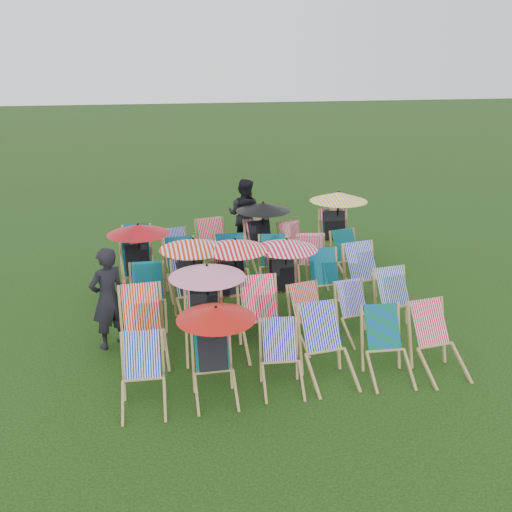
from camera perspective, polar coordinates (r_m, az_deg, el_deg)
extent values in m
plane|color=black|center=(9.70, 0.82, -5.86)|extent=(100.00, 100.00, 0.00)
cube|color=#0827AB|center=(7.36, -11.31, -9.66)|extent=(0.46, 0.35, 0.53)
cube|color=#0B7443|center=(7.42, -4.44, -9.20)|extent=(0.44, 0.33, 0.52)
cube|color=black|center=(7.38, -4.40, -9.37)|extent=(0.37, 0.38, 0.54)
sphere|color=tan|center=(7.33, -4.54, -7.07)|extent=(0.19, 0.19, 0.19)
cylinder|color=black|center=(7.24, -3.98, -7.79)|extent=(0.03, 0.03, 0.64)
cone|color=red|center=(7.12, -4.03, -5.71)|extent=(1.00, 1.00, 0.15)
cube|color=#09079E|center=(7.63, 2.33, -8.34)|extent=(0.46, 0.36, 0.52)
cube|color=#0711A4|center=(7.83, 6.48, -6.99)|extent=(0.53, 0.41, 0.60)
cube|color=#0A6C36|center=(8.04, 12.53, -6.95)|extent=(0.49, 0.38, 0.56)
cube|color=red|center=(8.31, 16.97, -6.34)|extent=(0.51, 0.40, 0.57)
cube|color=red|center=(8.44, -11.43, -5.06)|extent=(0.54, 0.41, 0.62)
cube|color=red|center=(8.47, -5.26, -5.03)|extent=(0.51, 0.39, 0.57)
cube|color=black|center=(8.43, -5.24, -5.17)|extent=(0.43, 0.44, 0.60)
sphere|color=tan|center=(8.40, -5.34, -2.93)|extent=(0.21, 0.21, 0.21)
cylinder|color=black|center=(8.29, -4.87, -3.59)|extent=(0.03, 0.03, 0.70)
cone|color=pink|center=(8.17, -4.93, -1.52)|extent=(1.10, 1.10, 0.17)
cube|color=#EF082F|center=(8.56, 0.25, -4.23)|extent=(0.53, 0.40, 0.63)
cube|color=red|center=(8.73, 5.00, -4.58)|extent=(0.50, 0.41, 0.53)
cube|color=#1307A0|center=(9.03, 9.54, -4.14)|extent=(0.46, 0.37, 0.51)
cube|color=navy|center=(9.35, 13.50, -3.04)|extent=(0.53, 0.41, 0.58)
cube|color=#096434|center=(9.53, -10.83, -2.48)|extent=(0.50, 0.38, 0.58)
cube|color=#06188C|center=(9.61, -6.67, -2.04)|extent=(0.54, 0.44, 0.58)
cube|color=black|center=(9.57, -6.59, -2.15)|extent=(0.47, 0.48, 0.61)
sphere|color=tan|center=(9.55, -6.83, -0.16)|extent=(0.21, 0.21, 0.21)
cylinder|color=black|center=(9.45, -6.23, -0.66)|extent=(0.03, 0.03, 0.71)
cone|color=red|center=(9.35, -6.30, 1.21)|extent=(1.12, 1.12, 0.17)
cube|color=red|center=(9.55, -2.59, -2.08)|extent=(0.53, 0.43, 0.58)
cube|color=black|center=(9.51, -2.49, -2.19)|extent=(0.46, 0.47, 0.60)
sphere|color=tan|center=(9.49, -2.71, -0.20)|extent=(0.21, 0.21, 0.21)
cylinder|color=black|center=(9.40, -2.09, -0.71)|extent=(0.03, 0.03, 0.71)
cone|color=red|center=(9.30, -2.11, 1.16)|extent=(1.11, 1.11, 0.17)
cube|color=#E12D68|center=(9.74, 2.57, -1.81)|extent=(0.50, 0.39, 0.55)
cube|color=black|center=(9.70, 2.61, -1.92)|extent=(0.43, 0.44, 0.58)
sphere|color=tan|center=(9.68, 2.55, -0.03)|extent=(0.20, 0.20, 0.20)
cylinder|color=black|center=(9.58, 3.01, -0.55)|extent=(0.03, 0.03, 0.68)
cone|color=red|center=(9.48, 3.04, 1.21)|extent=(1.07, 1.07, 0.16)
cube|color=#0A7247|center=(10.04, 6.76, -1.06)|extent=(0.50, 0.38, 0.59)
cube|color=#081FAB|center=(10.27, 10.48, -0.51)|extent=(0.58, 0.47, 0.63)
cube|color=#096732|center=(10.62, -11.86, -0.28)|extent=(0.50, 0.38, 0.58)
cube|color=black|center=(10.57, -11.84, -0.37)|extent=(0.43, 0.44, 0.60)
sphere|color=tan|center=(10.57, -12.00, 1.42)|extent=(0.21, 0.21, 0.21)
cylinder|color=black|center=(10.46, -11.60, 0.96)|extent=(0.03, 0.03, 0.71)
cone|color=#AB090E|center=(10.36, -11.71, 2.66)|extent=(1.11, 1.11, 0.17)
cube|color=#096034|center=(10.61, -7.56, 0.13)|extent=(0.54, 0.42, 0.60)
cube|color=#096435|center=(10.66, -2.56, 0.45)|extent=(0.54, 0.41, 0.62)
cube|color=#09622A|center=(10.89, 1.76, 0.57)|extent=(0.52, 0.42, 0.57)
cube|color=red|center=(11.08, 5.53, 0.71)|extent=(0.52, 0.42, 0.55)
cube|color=#0A6F29|center=(11.34, 8.93, 1.09)|extent=(0.54, 0.44, 0.57)
cube|color=#095F3B|center=(11.68, -11.81, 1.56)|extent=(0.50, 0.37, 0.59)
cube|color=#0716A4|center=(11.64, -8.07, 1.40)|extent=(0.50, 0.40, 0.53)
cube|color=red|center=(11.77, -4.49, 2.21)|extent=(0.57, 0.45, 0.62)
cube|color=#E12D6B|center=(11.91, 0.27, 2.27)|extent=(0.53, 0.42, 0.58)
cube|color=black|center=(11.86, 0.35, 2.20)|extent=(0.46, 0.47, 0.61)
sphere|color=tan|center=(11.86, 0.19, 3.81)|extent=(0.21, 0.21, 0.21)
cylinder|color=black|center=(11.77, 0.70, 3.42)|extent=(0.03, 0.03, 0.71)
cone|color=black|center=(11.69, 0.71, 4.96)|extent=(1.12, 1.12, 0.17)
cube|color=red|center=(12.11, 3.47, 2.17)|extent=(0.48, 0.38, 0.51)
cube|color=#EC2F75|center=(12.44, 7.75, 3.12)|extent=(0.59, 0.48, 0.63)
cube|color=black|center=(12.39, 7.79, 3.04)|extent=(0.52, 0.53, 0.66)
sphere|color=tan|center=(12.41, 7.78, 4.73)|extent=(0.23, 0.23, 0.23)
cylinder|color=black|center=(12.29, 8.19, 4.30)|extent=(0.03, 0.03, 0.78)
cone|color=yellow|center=(12.20, 8.27, 5.91)|extent=(1.22, 1.22, 0.19)
imported|color=black|center=(8.64, -14.58, -4.11)|extent=(0.68, 0.62, 1.55)
imported|color=black|center=(12.73, -1.17, 4.14)|extent=(1.00, 0.95, 1.62)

